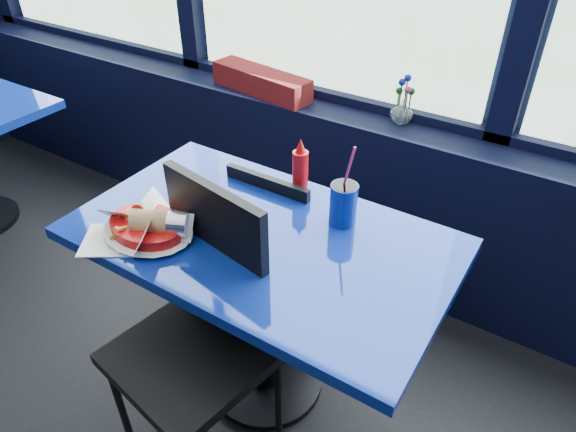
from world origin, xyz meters
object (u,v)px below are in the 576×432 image
(ketchup_bottle, at_px, (300,169))
(chair_near_front, at_px, (203,317))
(planter_box, at_px, (261,81))
(soda_cup, at_px, (343,203))
(chair_near_back, at_px, (283,237))
(food_basket, at_px, (149,226))
(near_table, at_px, (262,276))
(flower_vase, at_px, (402,109))

(ketchup_bottle, bearing_deg, chair_near_front, -93.69)
(chair_near_front, xyz_separation_m, ketchup_bottle, (0.03, 0.52, 0.29))
(planter_box, relative_size, ketchup_bottle, 2.54)
(soda_cup, bearing_deg, planter_box, 139.97)
(chair_near_back, relative_size, soda_cup, 2.69)
(chair_near_front, bearing_deg, soda_cup, 70.24)
(food_basket, relative_size, ketchup_bottle, 1.35)
(chair_near_front, relative_size, planter_box, 1.85)
(near_table, distance_m, chair_near_back, 0.37)
(near_table, xyz_separation_m, chair_near_front, (-0.06, -0.24, -0.01))
(chair_near_back, distance_m, planter_box, 0.79)
(food_basket, bearing_deg, chair_near_front, -12.00)
(ketchup_bottle, bearing_deg, soda_cup, -21.57)
(food_basket, bearing_deg, near_table, 33.38)
(planter_box, relative_size, soda_cup, 1.76)
(food_basket, height_order, soda_cup, soda_cup)
(flower_vase, bearing_deg, chair_near_back, -112.24)
(flower_vase, distance_m, ketchup_bottle, 0.62)
(chair_near_back, distance_m, ketchup_bottle, 0.40)
(chair_near_front, bearing_deg, food_basket, 178.10)
(near_table, relative_size, food_basket, 4.33)
(soda_cup, bearing_deg, ketchup_bottle, 158.43)
(near_table, xyz_separation_m, chair_near_back, (-0.13, 0.33, -0.11))
(flower_vase, bearing_deg, food_basket, -109.59)
(chair_near_back, bearing_deg, planter_box, -48.63)
(flower_vase, bearing_deg, planter_box, -176.00)
(chair_near_back, relative_size, flower_vase, 3.94)
(chair_near_front, distance_m, planter_box, 1.24)
(flower_vase, relative_size, food_basket, 0.73)
(near_table, distance_m, planter_box, 1.06)
(near_table, height_order, planter_box, planter_box)
(food_basket, relative_size, soda_cup, 0.94)
(chair_near_front, xyz_separation_m, planter_box, (-0.52, 1.08, 0.30))
(flower_vase, height_order, soda_cup, soda_cup)
(chair_near_back, height_order, planter_box, planter_box)
(near_table, xyz_separation_m, flower_vase, (0.10, 0.89, 0.29))
(flower_vase, height_order, food_basket, flower_vase)
(near_table, height_order, chair_near_back, chair_near_back)
(planter_box, distance_m, ketchup_bottle, 0.79)
(ketchup_bottle, bearing_deg, planter_box, 134.75)
(near_table, xyz_separation_m, ketchup_bottle, (-0.02, 0.28, 0.27))
(planter_box, distance_m, flower_vase, 0.68)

